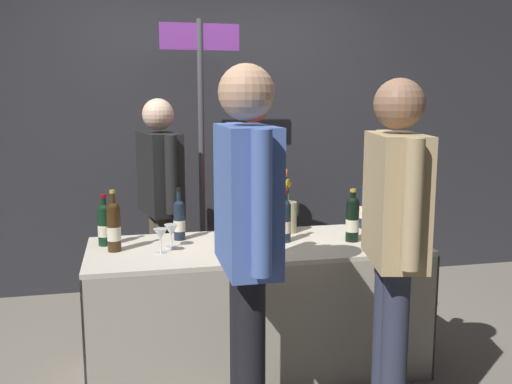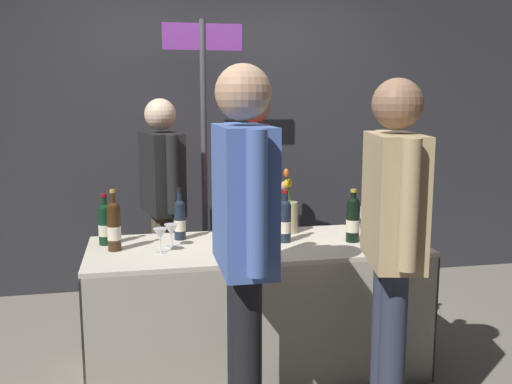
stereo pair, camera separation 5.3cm
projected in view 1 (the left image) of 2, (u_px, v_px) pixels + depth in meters
The scene contains 20 objects.
ground_plane at pixel (256, 367), 3.35m from camera, with size 12.00×12.00×0.00m, color gray.
back_partition at pixel (212, 119), 4.71m from camera, with size 7.32×0.12×2.79m, color #2D2D33.
tasting_table at pixel (256, 282), 3.27m from camera, with size 1.87×0.75×0.74m.
featured_wine_bottle at pixel (285, 220), 3.26m from camera, with size 0.07×0.07×0.30m.
display_bottle_0 at pixel (352, 218), 3.28m from camera, with size 0.08×0.08×0.31m.
display_bottle_1 at pixel (104, 224), 3.19m from camera, with size 0.07×0.07×0.29m.
display_bottle_2 at pixel (364, 205), 3.61m from camera, with size 0.07×0.07×0.35m.
display_bottle_3 at pixel (230, 223), 3.12m from camera, with size 0.08×0.08×0.34m.
display_bottle_4 at pixel (224, 218), 3.34m from camera, with size 0.07×0.07×0.30m.
display_bottle_5 at pixel (179, 219), 3.31m from camera, with size 0.07×0.07×0.31m.
display_bottle_6 at pixel (114, 226), 3.06m from camera, with size 0.07×0.07×0.34m.
display_bottle_7 at pixel (384, 212), 3.47m from camera, with size 0.07×0.07×0.33m.
wine_glass_near_vendor at pixel (161, 235), 3.03m from camera, with size 0.08×0.08×0.13m.
wine_glass_mid at pixel (171, 231), 3.15m from camera, with size 0.08×0.08×0.13m.
flower_vase at pixel (288, 214), 3.50m from camera, with size 0.11×0.11×0.40m.
vendor_presenter at pixel (253, 182), 4.05m from camera, with size 0.31×0.62×1.61m.
vendor_assistant at pixel (160, 190), 3.93m from camera, with size 0.30×0.63×1.56m.
taster_foreground_right at pixel (247, 224), 2.41m from camera, with size 0.23×0.65×1.70m.
taster_foreground_left at pixel (394, 223), 2.59m from camera, with size 0.31×0.63×1.65m.
booth_signpost at pixel (201, 128), 4.22m from camera, with size 0.58×0.04×2.12m.
Camera 1 is at (-0.69, -3.06, 1.56)m, focal length 40.04 mm.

